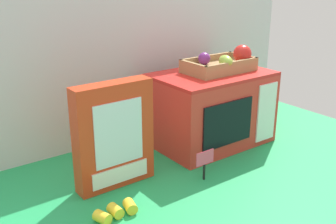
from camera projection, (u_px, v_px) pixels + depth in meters
name	position (u px, v px, depth m)	size (l,w,h in m)	color
ground_plane	(173.00, 161.00, 1.45)	(1.70, 1.70, 0.00)	#219E54
display_back_panel	(127.00, 61.00, 1.57)	(1.61, 0.03, 0.62)	silver
toy_microwave	(211.00, 108.00, 1.56)	(0.44, 0.29, 0.28)	red
food_groups_crate	(223.00, 64.00, 1.53)	(0.26, 0.16, 0.10)	#A37F51
cookie_set_box	(114.00, 136.00, 1.24)	(0.25, 0.06, 0.33)	red
price_sign	(206.00, 160.00, 1.30)	(0.07, 0.01, 0.10)	black
loose_toy_banana	(116.00, 211.00, 1.12)	(0.13, 0.06, 0.03)	yellow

